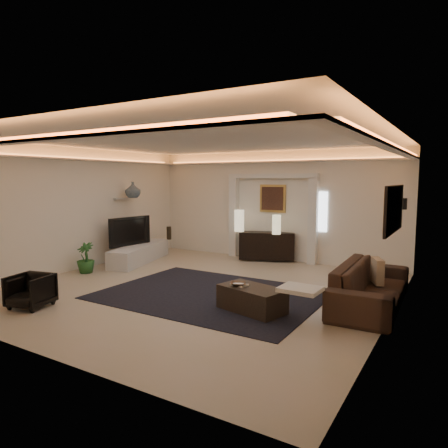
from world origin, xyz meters
The scene contains 33 objects.
floor centered at (0.00, 0.00, 0.00)m, with size 7.00×7.00×0.00m, color tan.
ceiling centered at (0.00, 0.00, 2.90)m, with size 7.00×7.00×0.00m, color white.
wall_back centered at (0.00, 3.50, 1.45)m, with size 7.00×7.00×0.00m, color white.
wall_front centered at (0.00, -3.50, 1.45)m, with size 7.00×7.00×0.00m, color white.
wall_left centered at (-3.50, 0.00, 1.45)m, with size 7.00×7.00×0.00m, color white.
wall_right centered at (3.50, 0.00, 1.45)m, with size 7.00×7.00×0.00m, color white.
cove_soffit centered at (0.00, 0.00, 2.62)m, with size 7.00×7.00×0.04m, color silver.
daylight_slit centered at (1.35, 3.48, 1.35)m, with size 0.25×0.03×1.00m, color white.
area_rug centered at (0.40, -0.20, 0.01)m, with size 4.00×3.00×0.01m, color black.
pilaster_left centered at (-1.15, 3.40, 1.10)m, with size 0.22×0.20×2.20m, color silver.
pilaster_right centered at (1.15, 3.40, 1.10)m, with size 0.22×0.20×2.20m, color silver.
alcove_header centered at (0.00, 3.40, 2.25)m, with size 2.52×0.20×0.12m, color silver.
painting_frame centered at (0.00, 3.47, 1.65)m, with size 0.74×0.04×0.74m, color tan.
painting_canvas centered at (0.00, 3.44, 1.65)m, with size 0.62×0.02×0.62m, color #4C2D1E.
art_panel_frame centered at (3.47, 0.30, 1.70)m, with size 0.04×1.64×0.74m, color black.
art_panel_gold centered at (3.44, 0.30, 1.70)m, with size 0.02×1.50×0.62m, color tan.
wall_sconce centered at (3.38, 2.20, 1.68)m, with size 0.12×0.12×0.22m, color black.
wall_niche centered at (-3.44, 1.40, 1.65)m, with size 0.10×0.55×0.04m, color silver.
console centered at (-0.05, 3.25, 0.40)m, with size 1.45×0.45×0.72m, color black.
lamp_left centered at (-0.77, 3.02, 1.09)m, with size 0.26×0.26×0.58m, color #F5E4B6.
lamp_right centered at (0.31, 3.02, 1.09)m, with size 0.22×0.22×0.49m, color beige.
media_ledge centered at (-2.84, 1.37, 0.23)m, with size 0.59×2.38×0.45m, color silver.
tv centered at (-3.14, 1.22, 0.82)m, with size 0.17×1.30×0.75m, color black.
figurine centered at (-2.81, 2.55, 0.64)m, with size 0.13×0.13×0.37m, color #2F2417.
ginger_jar centered at (-3.15, 1.50, 1.88)m, with size 0.40×0.40×0.42m, color slate.
plant centered at (-3.05, -0.21, 0.35)m, with size 0.40×0.40×0.71m, color #245A23.
sofa centered at (3.12, 0.59, 0.37)m, with size 0.98×2.51×0.73m, color black.
throw_blanket centered at (2.40, -0.88, 0.55)m, with size 0.58×0.48×0.06m, color beige.
throw_pillow centered at (3.15, 0.96, 0.55)m, with size 0.13×0.44×0.44m, color tan.
coffee_table centered at (1.49, -0.67, 0.20)m, with size 1.08×0.59×0.40m, color black.
bowl centered at (1.27, -0.72, 0.44)m, with size 0.26×0.26×0.06m, color #473221.
magazine centered at (1.28, -0.70, 0.42)m, with size 0.25×0.18×0.03m, color white.
armchair centered at (-1.81, -2.42, 0.29)m, with size 0.61×0.63×0.57m, color #29241D.
Camera 1 is at (4.40, -6.42, 2.16)m, focal length 32.26 mm.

